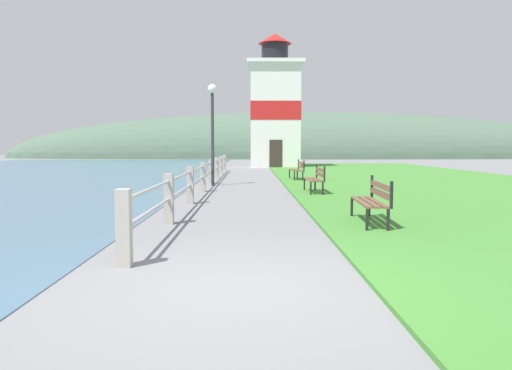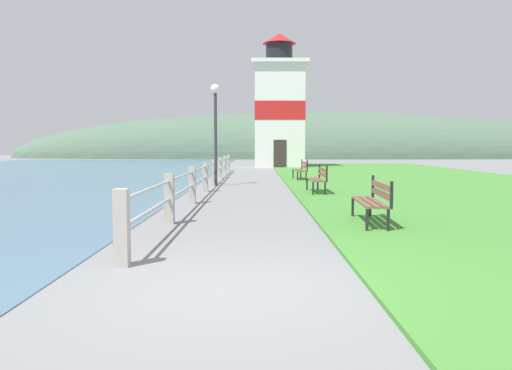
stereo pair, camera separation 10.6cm
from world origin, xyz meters
name	(u,v)px [view 1 (the left image)]	position (x,y,z in m)	size (l,w,h in m)	color
ground_plane	(232,288)	(0.00, 0.00, 0.00)	(160.00, 160.00, 0.00)	slate
grass_verge	(427,183)	(7.53, 15.19, 0.03)	(12.00, 45.56, 0.06)	#428433
seawall_railing	(207,172)	(-1.43, 13.41, 0.58)	(0.18, 25.00, 1.01)	#A8A399
park_bench_near	(373,198)	(2.60, 4.29, 0.54)	(0.57, 1.91, 0.94)	brown
park_bench_midway	(316,177)	(2.34, 10.80, 0.54)	(0.48, 1.78, 0.94)	brown
park_bench_far	(298,169)	(2.36, 17.23, 0.54)	(0.55, 1.78, 0.94)	brown
lighthouse	(275,109)	(2.00, 31.65, 4.27)	(4.08, 4.08, 9.74)	white
lamp_post	(212,116)	(-1.28, 14.22, 2.74)	(0.36, 0.36, 3.96)	#333338
distant_hillside	(309,158)	(8.00, 60.37, 0.00)	(80.00, 16.00, 12.00)	#4C6651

